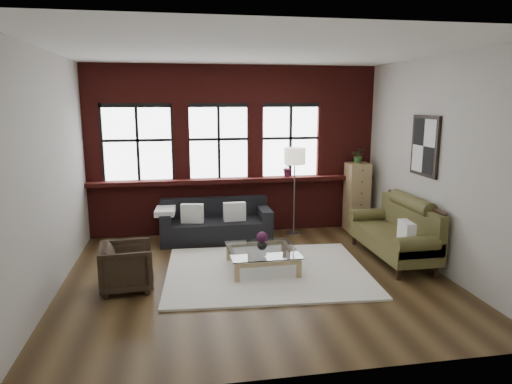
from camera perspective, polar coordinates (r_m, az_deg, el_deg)
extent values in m
plane|color=#392814|center=(6.82, 0.04, -10.54)|extent=(5.50, 5.50, 0.00)
plane|color=white|center=(6.36, 0.04, 17.28)|extent=(5.50, 5.50, 0.00)
plane|color=#B6B3AA|center=(8.85, -2.76, 5.23)|extent=(5.50, 0.00, 5.50)
plane|color=#B6B3AA|center=(4.00, 6.22, -2.34)|extent=(5.50, 0.00, 5.50)
plane|color=#B6B3AA|center=(6.52, -24.53, 2.01)|extent=(0.00, 5.00, 5.00)
plane|color=#B6B3AA|center=(7.38, 21.60, 3.22)|extent=(0.00, 5.00, 5.00)
cube|color=#551714|center=(8.78, -2.60, 1.49)|extent=(5.50, 0.30, 0.08)
cube|color=silver|center=(6.97, 1.35, -9.90)|extent=(3.13, 2.54, 0.03)
cube|color=white|center=(8.28, -7.98, -2.66)|extent=(0.42, 0.20, 0.34)
cube|color=white|center=(8.34, -2.70, -2.47)|extent=(0.41, 0.16, 0.34)
cube|color=white|center=(7.13, 18.28, -4.87)|extent=(0.18, 0.39, 0.34)
imported|color=black|center=(6.54, -15.83, -8.97)|extent=(0.76, 0.74, 0.64)
imported|color=#B2B2B2|center=(6.93, 0.76, -6.55)|extent=(0.18, 0.18, 0.16)
sphere|color=#4C1A3D|center=(6.90, 0.76, -5.66)|extent=(0.17, 0.17, 0.17)
cube|color=tan|center=(9.24, 12.48, -0.58)|extent=(0.42, 0.42, 1.35)
imported|color=#2D5923|center=(9.11, 12.70, 4.47)|extent=(0.33, 0.31, 0.29)
imported|color=#4C1A3D|center=(8.91, 4.03, 3.06)|extent=(0.23, 0.20, 0.36)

